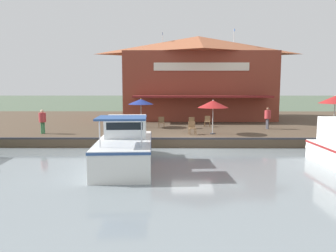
{
  "coord_description": "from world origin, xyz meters",
  "views": [
    {
      "loc": [
        19.42,
        -1.35,
        3.81
      ],
      "look_at": [
        -1.0,
        -1.47,
        1.3
      ],
      "focal_mm": 35.0,
      "sensor_mm": 36.0,
      "label": 1
    }
  ],
  "objects_px": {
    "waterfront_restaurant": "(198,77)",
    "patio_umbrella_by_entrance": "(335,100)",
    "person_mid_patio": "(268,116)",
    "cafe_chair_under_first_umbrella": "(192,127)",
    "patio_umbrella_far_corner": "(141,102)",
    "tree_downstream_bank": "(228,65)",
    "cafe_chair_far_corner_seat": "(207,121)",
    "patio_umbrella_near_quay_edge": "(213,104)",
    "person_near_entrance": "(42,119)",
    "cafe_chair_mid_patio": "(191,122)",
    "motorboat_fourth_along": "(126,146)",
    "cafe_chair_beside_entrance": "(161,122)"
  },
  "relations": [
    {
      "from": "waterfront_restaurant",
      "to": "patio_umbrella_by_entrance",
      "type": "distance_m",
      "value": 13.22
    },
    {
      "from": "patio_umbrella_by_entrance",
      "to": "person_mid_patio",
      "type": "distance_m",
      "value": 4.7
    },
    {
      "from": "cafe_chair_under_first_umbrella",
      "to": "person_mid_patio",
      "type": "relative_size",
      "value": 0.53
    },
    {
      "from": "person_mid_patio",
      "to": "patio_umbrella_far_corner",
      "type": "bearing_deg",
      "value": -96.02
    },
    {
      "from": "waterfront_restaurant",
      "to": "patio_umbrella_by_entrance",
      "type": "height_order",
      "value": "waterfront_restaurant"
    },
    {
      "from": "cafe_chair_under_first_umbrella",
      "to": "tree_downstream_bank",
      "type": "height_order",
      "value": "tree_downstream_bank"
    },
    {
      "from": "cafe_chair_far_corner_seat",
      "to": "patio_umbrella_near_quay_edge",
      "type": "bearing_deg",
      "value": -1.31
    },
    {
      "from": "person_near_entrance",
      "to": "tree_downstream_bank",
      "type": "bearing_deg",
      "value": 132.61
    },
    {
      "from": "patio_umbrella_far_corner",
      "to": "tree_downstream_bank",
      "type": "bearing_deg",
      "value": 139.92
    },
    {
      "from": "waterfront_restaurant",
      "to": "cafe_chair_mid_patio",
      "type": "xyz_separation_m",
      "value": [
        8.16,
        -1.13,
        -3.61
      ]
    },
    {
      "from": "person_mid_patio",
      "to": "tree_downstream_bank",
      "type": "xyz_separation_m",
      "value": [
        -11.11,
        -1.05,
        4.45
      ]
    },
    {
      "from": "person_mid_patio",
      "to": "motorboat_fourth_along",
      "type": "height_order",
      "value": "motorboat_fourth_along"
    },
    {
      "from": "waterfront_restaurant",
      "to": "person_mid_patio",
      "type": "relative_size",
      "value": 9.12
    },
    {
      "from": "waterfront_restaurant",
      "to": "cafe_chair_far_corner_seat",
      "type": "bearing_deg",
      "value": 1.57
    },
    {
      "from": "waterfront_restaurant",
      "to": "person_near_entrance",
      "type": "xyz_separation_m",
      "value": [
        10.98,
        -11.34,
        -3.07
      ]
    },
    {
      "from": "patio_umbrella_by_entrance",
      "to": "cafe_chair_far_corner_seat",
      "type": "relative_size",
      "value": 3.01
    },
    {
      "from": "cafe_chair_beside_entrance",
      "to": "tree_downstream_bank",
      "type": "bearing_deg",
      "value": 146.87
    },
    {
      "from": "waterfront_restaurant",
      "to": "tree_downstream_bank",
      "type": "height_order",
      "value": "waterfront_restaurant"
    },
    {
      "from": "waterfront_restaurant",
      "to": "patio_umbrella_far_corner",
      "type": "relative_size",
      "value": 6.54
    },
    {
      "from": "tree_downstream_bank",
      "to": "patio_umbrella_near_quay_edge",
      "type": "bearing_deg",
      "value": -13.85
    },
    {
      "from": "waterfront_restaurant",
      "to": "cafe_chair_under_first_umbrella",
      "type": "relative_size",
      "value": 17.25
    },
    {
      "from": "person_mid_patio",
      "to": "cafe_chair_under_first_umbrella",
      "type": "bearing_deg",
      "value": -64.1
    },
    {
      "from": "cafe_chair_beside_entrance",
      "to": "tree_downstream_bank",
      "type": "height_order",
      "value": "tree_downstream_bank"
    },
    {
      "from": "cafe_chair_far_corner_seat",
      "to": "person_near_entrance",
      "type": "relative_size",
      "value": 0.52
    },
    {
      "from": "cafe_chair_beside_entrance",
      "to": "motorboat_fourth_along",
      "type": "distance_m",
      "value": 9.49
    },
    {
      "from": "cafe_chair_beside_entrance",
      "to": "cafe_chair_mid_patio",
      "type": "xyz_separation_m",
      "value": [
        0.24,
        2.29,
        0.0
      ]
    },
    {
      "from": "person_near_entrance",
      "to": "cafe_chair_far_corner_seat",
      "type": "bearing_deg",
      "value": 108.44
    },
    {
      "from": "waterfront_restaurant",
      "to": "patio_umbrella_near_quay_edge",
      "type": "height_order",
      "value": "waterfront_restaurant"
    },
    {
      "from": "patio_umbrella_by_entrance",
      "to": "waterfront_restaurant",
      "type": "bearing_deg",
      "value": -137.03
    },
    {
      "from": "patio_umbrella_near_quay_edge",
      "to": "person_near_entrance",
      "type": "relative_size",
      "value": 1.41
    },
    {
      "from": "patio_umbrella_far_corner",
      "to": "person_near_entrance",
      "type": "xyz_separation_m",
      "value": [
        3.54,
        -6.33,
        -0.98
      ]
    },
    {
      "from": "waterfront_restaurant",
      "to": "patio_umbrella_near_quay_edge",
      "type": "relative_size",
      "value": 6.38
    },
    {
      "from": "person_near_entrance",
      "to": "person_mid_patio",
      "type": "distance_m",
      "value": 16.08
    },
    {
      "from": "patio_umbrella_near_quay_edge",
      "to": "motorboat_fourth_along",
      "type": "relative_size",
      "value": 0.34
    },
    {
      "from": "person_near_entrance",
      "to": "person_mid_patio",
      "type": "bearing_deg",
      "value": 99.05
    },
    {
      "from": "patio_umbrella_by_entrance",
      "to": "cafe_chair_beside_entrance",
      "type": "relative_size",
      "value": 3.01
    },
    {
      "from": "cafe_chair_under_first_umbrella",
      "to": "motorboat_fourth_along",
      "type": "bearing_deg",
      "value": -30.89
    },
    {
      "from": "waterfront_restaurant",
      "to": "cafe_chair_under_first_umbrella",
      "type": "distance_m",
      "value": 11.91
    },
    {
      "from": "patio_umbrella_near_quay_edge",
      "to": "tree_downstream_bank",
      "type": "xyz_separation_m",
      "value": [
        -13.7,
        3.38,
        3.43
      ]
    },
    {
      "from": "cafe_chair_mid_patio",
      "to": "patio_umbrella_near_quay_edge",
      "type": "bearing_deg",
      "value": 23.12
    },
    {
      "from": "waterfront_restaurant",
      "to": "cafe_chair_beside_entrance",
      "type": "height_order",
      "value": "waterfront_restaurant"
    },
    {
      "from": "patio_umbrella_far_corner",
      "to": "patio_umbrella_by_entrance",
      "type": "distance_m",
      "value": 14.1
    },
    {
      "from": "patio_umbrella_far_corner",
      "to": "motorboat_fourth_along",
      "type": "bearing_deg",
      "value": 0.8
    },
    {
      "from": "cafe_chair_far_corner_seat",
      "to": "person_mid_patio",
      "type": "xyz_separation_m",
      "value": [
        1.32,
        4.34,
        0.52
      ]
    },
    {
      "from": "cafe_chair_beside_entrance",
      "to": "cafe_chair_under_first_umbrella",
      "type": "bearing_deg",
      "value": 32.39
    },
    {
      "from": "patio_umbrella_by_entrance",
      "to": "motorboat_fourth_along",
      "type": "height_order",
      "value": "patio_umbrella_by_entrance"
    },
    {
      "from": "waterfront_restaurant",
      "to": "cafe_chair_beside_entrance",
      "type": "distance_m",
      "value": 9.35
    },
    {
      "from": "patio_umbrella_near_quay_edge",
      "to": "cafe_chair_mid_patio",
      "type": "xyz_separation_m",
      "value": [
        -2.89,
        -1.23,
        -1.53
      ]
    },
    {
      "from": "patio_umbrella_near_quay_edge",
      "to": "cafe_chair_under_first_umbrella",
      "type": "relative_size",
      "value": 2.7
    },
    {
      "from": "cafe_chair_mid_patio",
      "to": "person_near_entrance",
      "type": "xyz_separation_m",
      "value": [
        2.83,
        -10.21,
        0.54
      ]
    }
  ]
}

